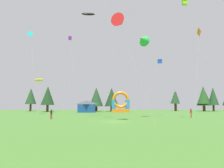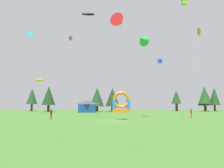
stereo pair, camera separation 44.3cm
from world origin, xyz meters
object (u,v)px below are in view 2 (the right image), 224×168
Objects in this scene: person_near_camera at (191,112)px; inflatable_blue_arch at (121,105)px; kite_black_parafoil at (88,14)px; person_midfield at (51,113)px; festival_tent at (87,106)px; kite_lime_box at (184,1)px; kite_purple_box at (71,38)px; kite_green_delta at (142,40)px; kite_cyan_diamond at (31,35)px; kite_red_delta at (119,22)px; kite_yellow_parafoil at (39,80)px; kite_orange_diamond at (200,32)px; kite_blue_box at (160,61)px.

person_near_camera is 28.50m from inflatable_blue_arch.
kite_black_parafoil is 22.58m from person_midfield.
kite_lime_box is at bearing -55.96° from festival_tent.
person_midfield is at bearing -88.10° from kite_purple_box.
kite_cyan_diamond reaches higher than kite_green_delta.
person_midfield is at bearing -55.94° from kite_cyan_diamond.
festival_tent is at bearing 117.41° from kite_green_delta.
kite_red_delta is 28.34m from kite_cyan_diamond.
kite_purple_box is 12.41× the size of person_midfield.
inflatable_blue_arch is (15.29, 5.74, -19.65)m from kite_purple_box.
kite_black_parafoil is (14.90, -7.52, 2.37)m from kite_cyan_diamond.
festival_tent is at bearing 35.64° from kite_yellow_parafoil.
kite_yellow_parafoil is 5.20× the size of person_near_camera.
inflatable_blue_arch is (2.38, 34.28, -13.80)m from kite_red_delta.
kite_orange_diamond is 10.92m from kite_blue_box.
kite_green_delta reaches higher than person_near_camera.
kite_yellow_parafoil is 25.74m from inflatable_blue_arch.
kite_yellow_parafoil is 41.67m from kite_orange_diamond.
kite_lime_box is (2.26, -10.01, 9.09)m from kite_blue_box.
inflatable_blue_arch is at bearing -124.25° from person_midfield.
kite_red_delta is at bearing -41.64° from kite_cyan_diamond.
kite_red_delta is 0.77× the size of kite_purple_box.
kite_green_delta is at bearing 147.58° from kite_lime_box.
kite_cyan_diamond is 33.06m from inflatable_blue_arch.
kite_purple_box reaches higher than kite_cyan_diamond.
kite_green_delta reaches higher than person_midfield.
kite_red_delta is 22.73m from person_near_camera.
kite_cyan_diamond is at bearing -130.56° from festival_tent.
kite_lime_box reaches higher than festival_tent.
kite_blue_box reaches higher than person_near_camera.
kite_orange_diamond is at bearing -66.37° from inflatable_blue_arch.
kite_green_delta reaches higher than kite_orange_diamond.
kite_blue_box is 6.99× the size of person_midfield.
person_midfield is at bearing 174.88° from kite_lime_box.
kite_red_delta is 0.85× the size of kite_cyan_diamond.
kite_red_delta is 14.05m from kite_black_parafoil.
festival_tent is at bearing 131.93° from kite_blue_box.
person_near_camera is at bearing -64.35° from inflatable_blue_arch.
kite_yellow_parafoil is 15.42m from kite_purple_box.
kite_lime_box reaches higher than kite_green_delta.
person_midfield is 28.30m from festival_tent.
kite_yellow_parafoil is at bearing 129.67° from kite_red_delta.
kite_blue_box is at bearing -97.54° from person_near_camera.
kite_blue_box is at bearing -70.29° from inflatable_blue_arch.
person_midfield is at bearing -116.82° from inflatable_blue_arch.
inflatable_blue_arch is at bearing 3.78° from festival_tent.
kite_purple_box is at bearing 131.01° from kite_green_delta.
kite_blue_box is (-5.46, 8.68, -3.74)m from kite_orange_diamond.
kite_green_delta is at bearing -48.51° from person_near_camera.
person_midfield is (-6.03, -5.61, -21.02)m from kite_black_parafoil.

